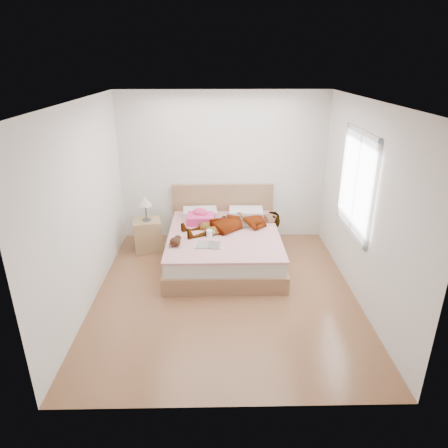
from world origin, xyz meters
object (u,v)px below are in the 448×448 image
bed (224,244)px  coffee_mug (210,233)px  plush_toy (176,241)px  towel (201,217)px  nightstand (148,233)px  phone (204,208)px  magazine (208,245)px  woman (234,220)px

bed → coffee_mug: (-0.22, -0.23, 0.29)m
coffee_mug → plush_toy: size_ratio=0.54×
bed → towel: 0.61m
coffee_mug → nightstand: size_ratio=0.15×
nightstand → bed: bearing=-15.9°
bed → towel: bed is taller
phone → nightstand: size_ratio=0.10×
bed → magazine: (-0.24, -0.56, 0.24)m
woman → phone: bearing=-150.4°
magazine → plush_toy: plush_toy is taller
phone → plush_toy: phone is taller
phone → magazine: phone is taller
woman → towel: size_ratio=3.76×
woman → nightstand: (-1.47, 0.23, -0.31)m
towel → nightstand: bearing=178.9°
plush_toy → towel: bearing=69.1°
phone → towel: bearing=-128.7°
coffee_mug → towel: bearing=105.4°
magazine → nightstand: size_ratio=0.43×
phone → woman: bearing=-60.4°
towel → plush_toy: (-0.34, -0.88, -0.02)m
phone → bed: bearing=-80.8°
plush_toy → nightstand: 1.10m
woman → magazine: 0.82m
magazine → bed: bearing=66.2°
woman → magazine: woman is taller
bed → magazine: size_ratio=5.00×
magazine → coffee_mug: size_ratio=2.95×
towel → plush_toy: bearing=-110.9°
magazine → phone: bearing=94.1°
bed → magazine: bed is taller
phone → plush_toy: (-0.40, -1.07, -0.12)m
phone → coffee_mug: bearing=-104.3°
woman → phone: (-0.50, 0.40, 0.07)m
phone → nightstand: 1.05m
phone → plush_toy: 1.15m
plush_toy → bed: bearing=36.7°
magazine → coffee_mug: 0.33m
plush_toy → nightstand: size_ratio=0.27×
bed → nightstand: size_ratio=2.15×
magazine → nightstand: nightstand is taller
plush_toy → magazine: bearing=-2.3°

